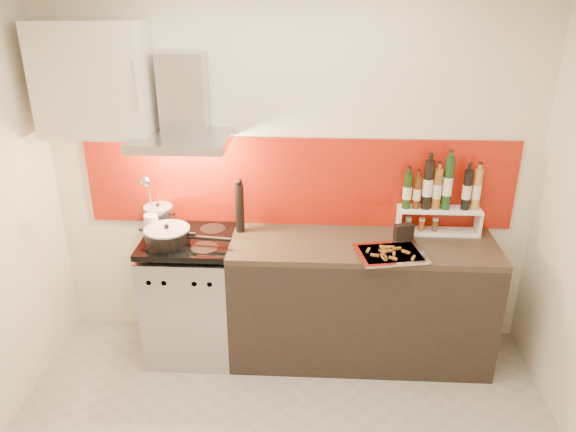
# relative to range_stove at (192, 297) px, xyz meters

# --- Properties ---
(back_wall) EXTENTS (3.40, 0.02, 2.60)m
(back_wall) POSITION_rel_range_stove_xyz_m (0.70, 0.30, 0.86)
(back_wall) COLOR silver
(back_wall) RESTS_ON ground
(backsplash) EXTENTS (3.00, 0.02, 0.64)m
(backsplash) POSITION_rel_range_stove_xyz_m (0.75, 0.29, 0.78)
(backsplash) COLOR #9D1808
(backsplash) RESTS_ON back_wall
(range_stove) EXTENTS (0.60, 0.60, 0.91)m
(range_stove) POSITION_rel_range_stove_xyz_m (0.00, 0.00, 0.00)
(range_stove) COLOR #B7B7BA
(range_stove) RESTS_ON ground
(counter) EXTENTS (1.80, 0.60, 0.90)m
(counter) POSITION_rel_range_stove_xyz_m (1.20, 0.00, 0.01)
(counter) COLOR black
(counter) RESTS_ON ground
(range_hood) EXTENTS (0.62, 0.50, 0.61)m
(range_hood) POSITION_rel_range_stove_xyz_m (0.00, 0.14, 1.30)
(range_hood) COLOR #B7B7BA
(range_hood) RESTS_ON back_wall
(upper_cabinet) EXTENTS (0.70, 0.35, 0.72)m
(upper_cabinet) POSITION_rel_range_stove_xyz_m (-0.55, 0.13, 1.51)
(upper_cabinet) COLOR beige
(upper_cabinet) RESTS_ON back_wall
(stock_pot) EXTENTS (0.20, 0.20, 0.18)m
(stock_pot) POSITION_rel_range_stove_xyz_m (-0.24, 0.18, 0.54)
(stock_pot) COLOR #B7B7BA
(stock_pot) RESTS_ON range_stove
(saute_pan) EXTENTS (0.58, 0.30, 0.14)m
(saute_pan) POSITION_rel_range_stove_xyz_m (-0.10, -0.08, 0.52)
(saute_pan) COLOR black
(saute_pan) RESTS_ON range_stove
(utensil_jar) EXTENTS (0.10, 0.14, 0.46)m
(utensil_jar) POSITION_rel_range_stove_xyz_m (-0.24, 0.02, 0.59)
(utensil_jar) COLOR silver
(utensil_jar) RESTS_ON range_stove
(pepper_mill) EXTENTS (0.06, 0.06, 0.39)m
(pepper_mill) POSITION_rel_range_stove_xyz_m (0.35, 0.14, 0.65)
(pepper_mill) COLOR black
(pepper_mill) RESTS_ON counter
(step_shelf) EXTENTS (0.57, 0.15, 0.55)m
(step_shelf) POSITION_rel_range_stove_xyz_m (1.72, 0.19, 0.71)
(step_shelf) COLOR white
(step_shelf) RESTS_ON counter
(caddy_box) EXTENTS (0.14, 0.09, 0.11)m
(caddy_box) POSITION_rel_range_stove_xyz_m (1.47, 0.06, 0.52)
(caddy_box) COLOR black
(caddy_box) RESTS_ON counter
(baking_tray) EXTENTS (0.48, 0.41, 0.03)m
(baking_tray) POSITION_rel_range_stove_xyz_m (1.36, -0.18, 0.47)
(baking_tray) COLOR silver
(baking_tray) RESTS_ON counter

